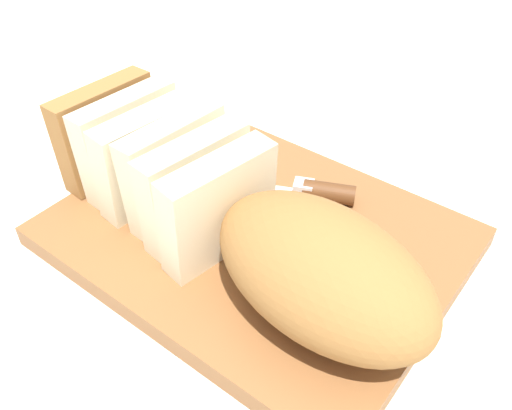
% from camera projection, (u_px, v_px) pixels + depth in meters
% --- Properties ---
extents(ground_plane, '(3.00, 3.00, 0.00)m').
position_uv_depth(ground_plane, '(256.00, 244.00, 0.56)').
color(ground_plane, silver).
extents(cutting_board, '(0.38, 0.29, 0.02)m').
position_uv_depth(cutting_board, '(256.00, 236.00, 0.55)').
color(cutting_board, brown).
rests_on(cutting_board, ground_plane).
extents(bread_loaf, '(0.41, 0.16, 0.10)m').
position_uv_depth(bread_loaf, '(239.00, 217.00, 0.48)').
color(bread_loaf, '#996633').
rests_on(bread_loaf, cutting_board).
extents(bread_knife, '(0.24, 0.12, 0.02)m').
position_uv_depth(bread_knife, '(295.00, 189.00, 0.58)').
color(bread_knife, silver).
rests_on(bread_knife, cutting_board).
extents(crumb_near_knife, '(0.00, 0.00, 0.00)m').
position_uv_depth(crumb_near_knife, '(284.00, 232.00, 0.54)').
color(crumb_near_knife, tan).
rests_on(crumb_near_knife, cutting_board).
extents(crumb_near_loaf, '(0.01, 0.01, 0.01)m').
position_uv_depth(crumb_near_loaf, '(293.00, 228.00, 0.54)').
color(crumb_near_loaf, tan).
rests_on(crumb_near_loaf, cutting_board).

